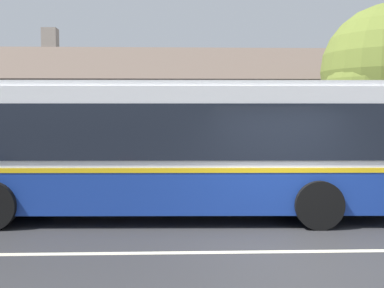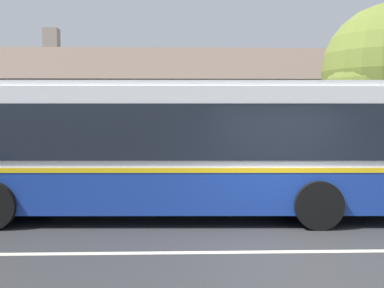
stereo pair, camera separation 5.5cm
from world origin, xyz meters
name	(u,v)px [view 1 (the left image)]	position (x,y,z in m)	size (l,w,h in m)	color
ground_plane	(296,252)	(0.00, 0.00, 0.00)	(300.00, 300.00, 0.00)	#2D2D30
sidewalk_far	(245,190)	(0.00, 6.00, 0.07)	(60.00, 3.00, 0.15)	#9E9E99
lane_divider_stripe	(296,251)	(0.00, 0.00, 0.00)	(60.00, 0.16, 0.01)	beige
community_building	(185,123)	(-1.61, 14.71, 1.88)	(24.24, 10.77, 6.42)	gray
transit_bus	(152,145)	(-2.60, 2.90, 1.63)	(11.48, 2.99, 3.03)	navy
bench_down_street	(1,177)	(-6.97, 5.59, 0.56)	(1.56, 0.51, 0.94)	#4C4C4C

